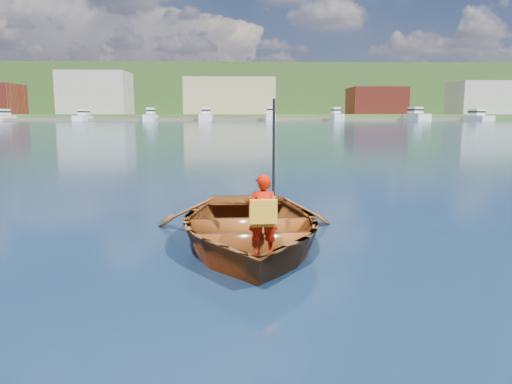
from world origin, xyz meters
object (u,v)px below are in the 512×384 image
object	(u,v)px
child_paddler	(263,214)
marina_yachts	(256,116)
dock	(271,119)
rowboat	(248,226)

from	to	relation	value
child_paddler	marina_yachts	world-z (taller)	marina_yachts
child_paddler	dock	distance (m)	149.03
rowboat	dock	size ratio (longest dim) A/B	0.03
rowboat	marina_yachts	xyz separation A→B (m)	(4.61, 143.19, 1.10)
marina_yachts	rowboat	bearing A→B (deg)	-91.85
rowboat	child_paddler	xyz separation A→B (m)	(0.18, -0.89, 0.35)
child_paddler	marina_yachts	xyz separation A→B (m)	(4.44, 144.09, 0.74)
dock	marina_yachts	size ratio (longest dim) A/B	1.09
rowboat	child_paddler	distance (m)	0.98
child_paddler	marina_yachts	size ratio (longest dim) A/B	0.01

